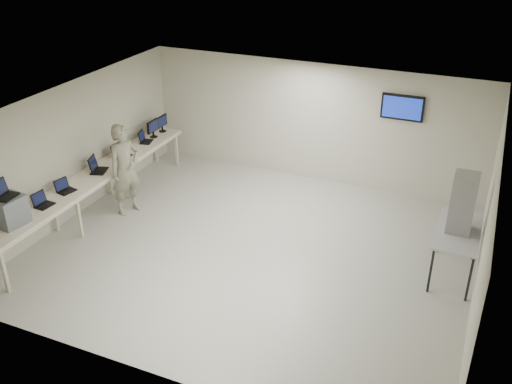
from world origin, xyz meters
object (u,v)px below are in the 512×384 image
at_px(workbench, 93,179).
at_px(soldier, 125,169).
at_px(side_table, 458,234).
at_px(equipment_box, 10,211).

distance_m(workbench, soldier, 0.69).
xyz_separation_m(soldier, side_table, (6.64, 0.28, -0.13)).
xyz_separation_m(workbench, side_table, (7.19, 0.66, 0.03)).
height_order(equipment_box, soldier, soldier).
bearing_deg(side_table, soldier, -177.59).
bearing_deg(equipment_box, workbench, 95.53).
bearing_deg(workbench, soldier, 34.43).
bearing_deg(soldier, workbench, 145.03).
height_order(equipment_box, side_table, equipment_box).
distance_m(soldier, side_table, 6.64).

